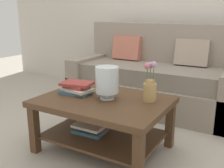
{
  "coord_description": "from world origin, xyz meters",
  "views": [
    {
      "loc": [
        1.16,
        -2.22,
        1.2
      ],
      "look_at": [
        0.0,
        -0.21,
        0.58
      ],
      "focal_mm": 42.78,
      "sensor_mm": 36.0,
      "label": 1
    }
  ],
  "objects_px": {
    "couch": "(154,79)",
    "book_stack_main": "(77,88)",
    "coffee_table": "(103,114)",
    "glass_hurricane_vase": "(107,80)",
    "flower_pitcher": "(150,87)"
  },
  "relations": [
    {
      "from": "glass_hurricane_vase",
      "to": "flower_pitcher",
      "type": "relative_size",
      "value": 0.82
    },
    {
      "from": "couch",
      "to": "coffee_table",
      "type": "bearing_deg",
      "value": -88.77
    },
    {
      "from": "coffee_table",
      "to": "book_stack_main",
      "type": "distance_m",
      "value": 0.35
    },
    {
      "from": "glass_hurricane_vase",
      "to": "book_stack_main",
      "type": "bearing_deg",
      "value": -178.95
    },
    {
      "from": "coffee_table",
      "to": "glass_hurricane_vase",
      "type": "bearing_deg",
      "value": 45.56
    },
    {
      "from": "couch",
      "to": "glass_hurricane_vase",
      "type": "distance_m",
      "value": 1.31
    },
    {
      "from": "flower_pitcher",
      "to": "couch",
      "type": "bearing_deg",
      "value": 109.08
    },
    {
      "from": "flower_pitcher",
      "to": "book_stack_main",
      "type": "bearing_deg",
      "value": -168.59
    },
    {
      "from": "coffee_table",
      "to": "glass_hurricane_vase",
      "type": "height_order",
      "value": "glass_hurricane_vase"
    },
    {
      "from": "book_stack_main",
      "to": "flower_pitcher",
      "type": "relative_size",
      "value": 0.94
    },
    {
      "from": "couch",
      "to": "book_stack_main",
      "type": "bearing_deg",
      "value": -101.74
    },
    {
      "from": "couch",
      "to": "flower_pitcher",
      "type": "distance_m",
      "value": 1.24
    },
    {
      "from": "book_stack_main",
      "to": "glass_hurricane_vase",
      "type": "distance_m",
      "value": 0.34
    },
    {
      "from": "book_stack_main",
      "to": "flower_pitcher",
      "type": "distance_m",
      "value": 0.68
    },
    {
      "from": "coffee_table",
      "to": "book_stack_main",
      "type": "bearing_deg",
      "value": 175.47
    }
  ]
}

